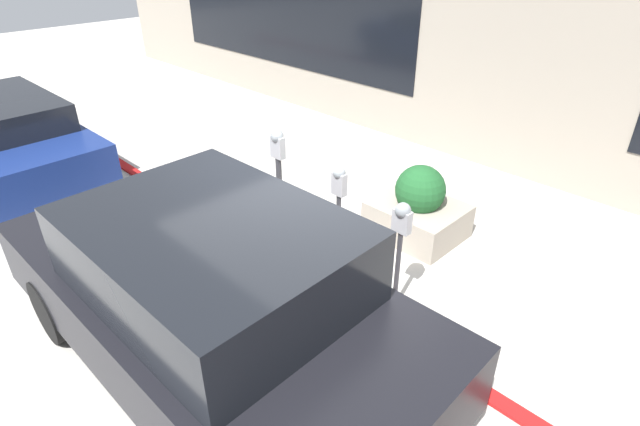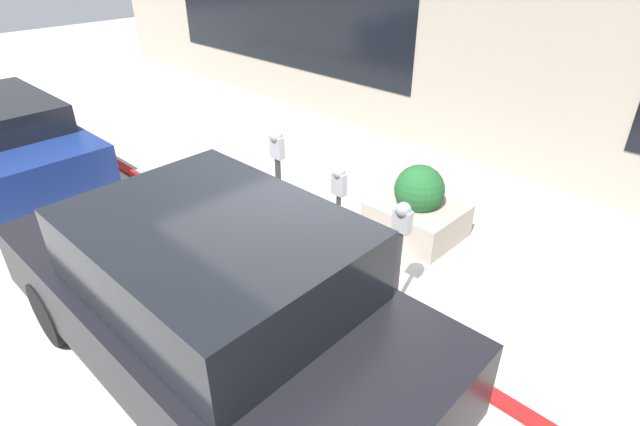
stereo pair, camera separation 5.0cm
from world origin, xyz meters
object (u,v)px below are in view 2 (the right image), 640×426
Objects in this scene: planter_box at (417,208)px; parking_meter_middle at (278,167)px; parking_meter_second at (339,197)px; parked_car_middle at (211,293)px; parking_meter_nearest at (402,230)px.

parking_meter_middle is at bearing 47.36° from planter_box.
parking_meter_second is at bearing -179.81° from parking_meter_middle.
planter_box is 3.28m from parked_car_middle.
parking_meter_nearest is 0.96× the size of parking_meter_second.
parking_meter_nearest is at bearing 177.51° from parking_meter_middle.
parking_meter_nearest is 0.86× the size of parking_meter_middle.
parking_meter_middle is at bearing -2.49° from parking_meter_nearest.
parking_meter_second is 1.03m from parking_meter_middle.
parking_meter_second is at bearing 81.26° from planter_box.
parking_meter_nearest is at bearing 117.05° from planter_box.
planter_box is at bearing -62.95° from parking_meter_nearest.
parked_car_middle reaches higher than parking_meter_second.
parked_car_middle is at bearing 68.90° from parking_meter_nearest.
parking_meter_second is 0.30× the size of parked_car_middle.
parking_meter_middle reaches higher than planter_box.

